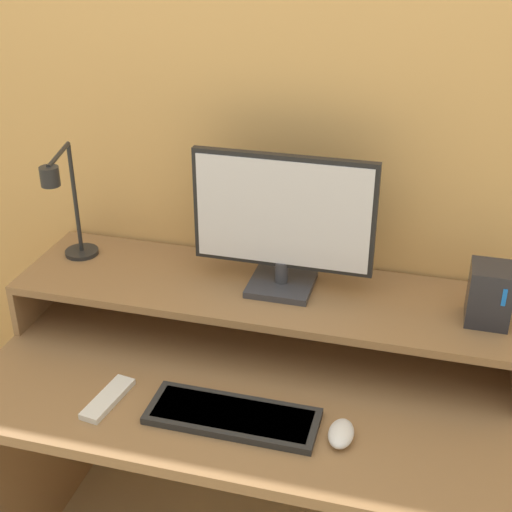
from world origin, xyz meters
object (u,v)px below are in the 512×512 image
object	(u,v)px
desk_lamp	(67,208)
keyboard	(233,416)
router_dock	(490,294)
mouse	(341,434)
remote_control	(108,399)
monitor	(283,221)

from	to	relation	value
desk_lamp	keyboard	distance (m)	0.73
desk_lamp	router_dock	size ratio (longest dim) A/B	2.30
mouse	remote_control	xyz separation A→B (m)	(-0.57, -0.01, -0.01)
mouse	keyboard	bearing A→B (deg)	179.67
router_dock	remote_control	size ratio (longest dim) A/B	0.85
router_dock	mouse	bearing A→B (deg)	-130.75
monitor	keyboard	bearing A→B (deg)	-94.18
monitor	remote_control	size ratio (longest dim) A/B	2.72
router_dock	monitor	bearing A→B (deg)	176.92
router_dock	remote_control	distance (m)	0.97
keyboard	remote_control	bearing A→B (deg)	-177.01
mouse	remote_control	size ratio (longest dim) A/B	0.56
desk_lamp	router_dock	distance (m)	1.13
router_dock	mouse	xyz separation A→B (m)	(-0.30, -0.35, -0.21)
remote_control	mouse	bearing A→B (deg)	1.49
monitor	remote_control	bearing A→B (deg)	-131.14
remote_control	keyboard	bearing A→B (deg)	2.99
keyboard	router_dock	bearing A→B (deg)	31.81
keyboard	mouse	size ratio (longest dim) A/B	4.17
desk_lamp	remote_control	xyz separation A→B (m)	(0.25, -0.35, -0.33)
keyboard	mouse	world-z (taller)	mouse
mouse	desk_lamp	bearing A→B (deg)	158.01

